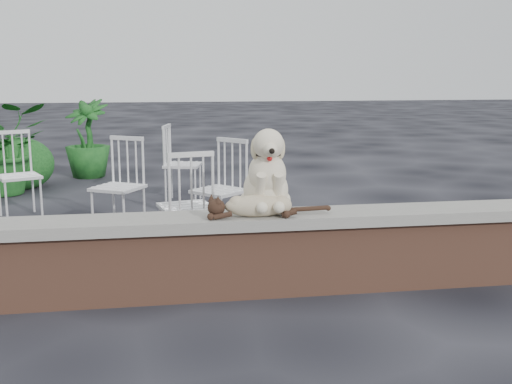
{
  "coord_description": "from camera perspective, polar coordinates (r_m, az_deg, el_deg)",
  "views": [
    {
      "loc": [
        -0.03,
        -4.18,
        1.56
      ],
      "look_at": [
        0.68,
        0.2,
        0.7
      ],
      "focal_mm": 43.25,
      "sensor_mm": 36.0,
      "label": 1
    }
  ],
  "objects": [
    {
      "name": "ground",
      "position": [
        4.46,
        -8.34,
        -9.62
      ],
      "size": [
        60.0,
        60.0,
        0.0
      ],
      "primitive_type": "plane",
      "color": "black",
      "rests_on": "ground"
    },
    {
      "name": "brick_wall",
      "position": [
        4.38,
        -8.43,
        -6.55
      ],
      "size": [
        6.0,
        0.3,
        0.5
      ],
      "primitive_type": "cube",
      "color": "brown",
      "rests_on": "ground"
    },
    {
      "name": "potted_plant_b",
      "position": [
        9.65,
        -15.33,
        4.79
      ],
      "size": [
        0.9,
        0.9,
        1.17
      ],
      "primitive_type": "imported",
      "rotation": [
        0.0,
        0.0,
        -0.52
      ],
      "color": "#113E16",
      "rests_on": "ground"
    },
    {
      "name": "chair_e",
      "position": [
        7.59,
        -6.79,
        2.64
      ],
      "size": [
        0.68,
        0.68,
        0.94
      ],
      "primitive_type": null,
      "rotation": [
        0.0,
        0.0,
        1.34
      ],
      "color": "white",
      "rests_on": "ground"
    },
    {
      "name": "capstone",
      "position": [
        4.3,
        -8.53,
        -2.87
      ],
      "size": [
        6.2,
        0.4,
        0.08
      ],
      "primitive_type": "cube",
      "color": "slate",
      "rests_on": "brick_wall"
    },
    {
      "name": "chair_d",
      "position": [
        5.88,
        -3.4,
        0.27
      ],
      "size": [
        0.79,
        0.79,
        0.94
      ],
      "primitive_type": null,
      "rotation": [
        0.0,
        0.0,
        -0.84
      ],
      "color": "white",
      "rests_on": "ground"
    },
    {
      "name": "cat",
      "position": [
        4.26,
        0.19,
        -1.13
      ],
      "size": [
        1.04,
        0.29,
        0.18
      ],
      "primitive_type": null,
      "rotation": [
        0.0,
        0.0,
        -0.04
      ],
      "color": "tan",
      "rests_on": "capstone"
    },
    {
      "name": "potted_plant_a",
      "position": [
        8.63,
        -22.25,
        3.74
      ],
      "size": [
        1.39,
        1.34,
        1.19
      ],
      "primitive_type": "imported",
      "rotation": [
        0.0,
        0.0,
        0.51
      ],
      "color": "#113E16",
      "rests_on": "ground"
    },
    {
      "name": "chair_a",
      "position": [
        7.18,
        -21.11,
        1.49
      ],
      "size": [
        0.74,
        0.74,
        0.94
      ],
      "primitive_type": null,
      "rotation": [
        0.0,
        0.0,
        0.41
      ],
      "color": "white",
      "rests_on": "ground"
    },
    {
      "name": "chair_b",
      "position": [
        6.19,
        -12.67,
        0.56
      ],
      "size": [
        0.77,
        0.77,
        0.94
      ],
      "primitive_type": null,
      "rotation": [
        0.0,
        0.0,
        -0.54
      ],
      "color": "white",
      "rests_on": "ground"
    },
    {
      "name": "dog",
      "position": [
        4.37,
        0.91,
        2.14
      ],
      "size": [
        0.42,
        0.55,
        0.62
      ],
      "primitive_type": null,
      "rotation": [
        0.0,
        0.0,
        -0.04
      ],
      "color": "beige",
      "rests_on": "capstone"
    },
    {
      "name": "chair_c",
      "position": [
        5.2,
        -6.49,
        -1.2
      ],
      "size": [
        0.66,
        0.66,
        0.94
      ],
      "primitive_type": null,
      "rotation": [
        0.0,
        0.0,
        3.35
      ],
      "color": "white",
      "rests_on": "ground"
    }
  ]
}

